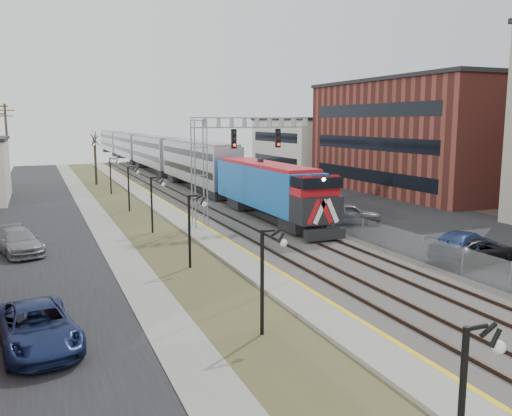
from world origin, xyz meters
TOP-DOWN VIEW (x-y plane):
  - street_west at (-11.50, 35.00)m, footprint 7.00×120.00m
  - sidewalk at (-7.00, 35.00)m, footprint 2.00×120.00m
  - grass_median at (-4.00, 35.00)m, footprint 4.00×120.00m
  - platform at (-1.00, 35.00)m, footprint 2.00×120.00m
  - ballast_bed at (4.00, 35.00)m, footprint 8.00×120.00m
  - parking_lot at (16.00, 35.00)m, footprint 16.00×120.00m
  - platform_edge at (-0.12, 35.00)m, footprint 0.24×120.00m
  - track_near at (2.00, 35.00)m, footprint 1.58×120.00m
  - track_far at (5.50, 35.00)m, footprint 1.58×120.00m
  - train at (5.50, 76.11)m, footprint 3.00×108.65m
  - signal_gantry at (1.22, 27.99)m, footprint 9.00×1.07m
  - lampposts at (-4.00, 18.29)m, footprint 0.14×62.14m
  - fence at (8.20, 35.00)m, footprint 0.04×120.00m
  - buildings_east at (30.00, 31.18)m, footprint 16.00×76.00m
  - bare_trees at (-12.66, 38.91)m, footprint 12.30×42.30m
  - car_lot_c at (11.30, 13.09)m, footprint 5.02×2.49m
  - car_lot_d at (11.12, 14.01)m, footprint 5.99×4.14m
  - car_lot_e at (10.66, 25.58)m, footprint 5.17×3.68m
  - car_street_a at (-11.68, 9.93)m, footprint 3.22×5.62m
  - car_street_b at (-12.63, 24.99)m, footprint 3.31×5.43m

SIDE VIEW (x-z plane):
  - street_west at x=-11.50m, z-range 0.00..0.04m
  - parking_lot at x=16.00m, z-range 0.00..0.04m
  - grass_median at x=-4.00m, z-range 0.00..0.06m
  - sidewalk at x=-7.00m, z-range 0.00..0.08m
  - ballast_bed at x=4.00m, z-range 0.00..0.20m
  - platform at x=-1.00m, z-range 0.00..0.24m
  - platform_edge at x=-0.12m, z-range 0.24..0.25m
  - track_near at x=2.00m, z-range 0.20..0.35m
  - track_far at x=5.50m, z-range 0.20..0.35m
  - car_lot_c at x=11.30m, z-range 0.00..1.37m
  - car_street_b at x=-12.63m, z-range 0.00..1.47m
  - car_street_a at x=-11.68m, z-range 0.00..1.48m
  - fence at x=8.20m, z-range 0.00..1.60m
  - car_lot_d at x=11.12m, z-range 0.00..1.61m
  - car_lot_e at x=10.66m, z-range 0.00..1.64m
  - lampposts at x=-4.00m, z-range 0.00..4.00m
  - bare_trees at x=-12.66m, z-range -0.27..5.68m
  - train at x=5.50m, z-range 0.28..5.60m
  - signal_gantry at x=1.22m, z-range 1.51..9.66m
  - buildings_east at x=30.00m, z-range -1.19..13.81m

